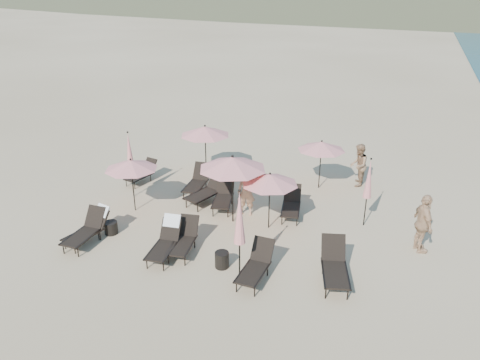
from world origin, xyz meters
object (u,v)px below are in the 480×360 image
(lounger_4, at_px, (256,265))
(lounger_8, at_px, (209,187))
(umbrella_open_0, at_px, (131,165))
(beachgoer_c, at_px, (423,224))
(lounger_9, at_px, (224,196))
(lounger_3, at_px, (184,239))
(lounger_2, at_px, (166,240))
(umbrella_open_1, at_px, (232,163))
(umbrella_open_3, at_px, (205,131))
(beachgoer_a, at_px, (247,192))
(lounger_5, at_px, (335,265))
(lounger_1, at_px, (86,230))
(lounger_0, at_px, (90,227))
(beachgoer_b, at_px, (358,165))
(umbrella_closed_2, at_px, (129,152))
(umbrella_closed_0, at_px, (240,218))
(umbrella_open_4, at_px, (322,146))
(side_table_1, at_px, (222,260))
(umbrella_open_2, at_px, (270,179))
(side_table_0, at_px, (111,228))
(lounger_7, at_px, (197,181))
(lounger_6, at_px, (142,173))
(lounger_10, at_px, (291,204))

(lounger_4, bearing_deg, lounger_8, 130.23)
(umbrella_open_0, bearing_deg, beachgoer_c, 3.63)
(lounger_9, bearing_deg, lounger_4, -70.31)
(lounger_8, xyz_separation_m, umbrella_open_0, (-2.23, -1.64, 1.22))
(lounger_3, distance_m, umbrella_open_0, 3.74)
(lounger_2, bearing_deg, umbrella_open_1, 60.52)
(umbrella_open_3, xyz_separation_m, beachgoer_a, (2.81, -2.82, -1.10))
(lounger_5, bearing_deg, beachgoer_a, 126.24)
(lounger_5, height_order, umbrella_open_1, umbrella_open_1)
(lounger_1, height_order, lounger_8, lounger_8)
(lounger_0, height_order, beachgoer_b, beachgoer_b)
(lounger_8, relative_size, umbrella_closed_2, 0.76)
(lounger_5, xyz_separation_m, umbrella_open_0, (-7.51, 1.83, 1.29))
(umbrella_open_3, relative_size, beachgoer_a, 1.27)
(lounger_9, xyz_separation_m, umbrella_closed_0, (2.11, -4.05, 1.47))
(lounger_9, distance_m, beachgoer_b, 5.73)
(lounger_0, xyz_separation_m, umbrella_open_3, (1.27, 6.23, 1.50))
(umbrella_open_4, distance_m, side_table_1, 6.91)
(lounger_3, relative_size, umbrella_open_2, 0.84)
(umbrella_closed_0, height_order, side_table_0, umbrella_closed_0)
(umbrella_closed_2, xyz_separation_m, beachgoer_c, (10.42, -0.40, -0.88))
(lounger_7, xyz_separation_m, umbrella_closed_2, (-2.16, -1.21, 1.36))
(umbrella_open_1, relative_size, side_table_1, 5.01)
(lounger_6, bearing_deg, lounger_9, -1.13)
(umbrella_open_1, xyz_separation_m, umbrella_open_2, (1.30, -0.01, -0.38))
(umbrella_closed_0, bearing_deg, lounger_0, 175.84)
(umbrella_closed_0, height_order, umbrella_closed_2, umbrella_closed_0)
(lounger_7, bearing_deg, lounger_2, -82.29)
(lounger_1, relative_size, beachgoer_a, 0.97)
(lounger_4, xyz_separation_m, beachgoer_a, (-1.55, 3.60, 0.43))
(lounger_1, bearing_deg, lounger_9, 50.27)
(lounger_10, bearing_deg, lounger_2, -137.68)
(umbrella_open_0, bearing_deg, lounger_7, 56.70)
(umbrella_open_1, bearing_deg, lounger_2, -113.13)
(lounger_0, height_order, lounger_9, lounger_0)
(lounger_7, height_order, beachgoer_c, beachgoer_c)
(lounger_3, bearing_deg, lounger_6, 124.85)
(lounger_3, distance_m, umbrella_closed_0, 2.70)
(umbrella_open_4, bearing_deg, lounger_6, -164.58)
(lounger_0, height_order, lounger_8, lounger_8)
(lounger_7, bearing_deg, lounger_3, -75.65)
(lounger_7, height_order, beachgoer_a, beachgoer_a)
(lounger_7, distance_m, umbrella_open_0, 2.96)
(lounger_4, bearing_deg, umbrella_open_3, 126.62)
(beachgoer_a, bearing_deg, side_table_0, -155.98)
(lounger_2, distance_m, umbrella_closed_2, 4.75)
(side_table_0, bearing_deg, lounger_5, -0.72)
(side_table_0, relative_size, side_table_1, 0.91)
(lounger_7, distance_m, umbrella_open_3, 2.30)
(lounger_5, relative_size, umbrella_open_4, 0.96)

